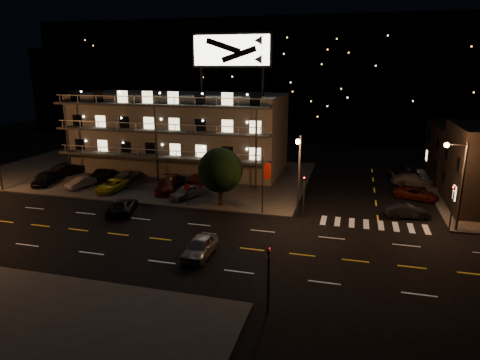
% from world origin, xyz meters
% --- Properties ---
extents(ground, '(140.00, 140.00, 0.00)m').
position_xyz_m(ground, '(0.00, 0.00, 0.00)').
color(ground, black).
rests_on(ground, ground).
extents(curb_nw, '(44.00, 24.00, 0.15)m').
position_xyz_m(curb_nw, '(-14.00, 20.00, 0.07)').
color(curb_nw, '#3C3C39').
rests_on(curb_nw, ground).
extents(motel, '(28.00, 13.80, 18.10)m').
position_xyz_m(motel, '(-9.94, 23.88, 5.34)').
color(motel, gray).
rests_on(motel, ground).
extents(hill_backdrop, '(120.00, 25.00, 24.00)m').
position_xyz_m(hill_backdrop, '(-5.94, 68.78, 11.55)').
color(hill_backdrop, black).
rests_on(hill_backdrop, ground).
extents(streetlight_nc, '(0.44, 1.92, 8.00)m').
position_xyz_m(streetlight_nc, '(8.50, 7.94, 4.96)').
color(streetlight_nc, '#2D2D30').
rests_on(streetlight_nc, ground).
extents(streetlight_ne, '(1.92, 0.44, 8.00)m').
position_xyz_m(streetlight_ne, '(22.14, 8.30, 4.96)').
color(streetlight_ne, '#2D2D30').
rests_on(streetlight_ne, ground).
extents(signal_nw, '(0.20, 0.27, 4.60)m').
position_xyz_m(signal_nw, '(9.00, 8.50, 2.57)').
color(signal_nw, '#2D2D30').
rests_on(signal_nw, ground).
extents(signal_sw, '(0.20, 0.27, 4.60)m').
position_xyz_m(signal_sw, '(9.00, -8.50, 2.57)').
color(signal_sw, '#2D2D30').
rests_on(signal_sw, ground).
extents(signal_ne, '(0.27, 0.20, 4.60)m').
position_xyz_m(signal_ne, '(22.00, 8.50, 2.57)').
color(signal_ne, '#2D2D30').
rests_on(signal_ne, ground).
extents(banner_north, '(0.83, 0.16, 6.40)m').
position_xyz_m(banner_north, '(5.09, 8.40, 3.43)').
color(banner_north, '#2D2D30').
rests_on(banner_north, ground).
extents(stop_sign, '(0.91, 0.11, 2.61)m').
position_xyz_m(stop_sign, '(-3.00, 8.57, 1.71)').
color(stop_sign, '#2D2D30').
rests_on(stop_sign, ground).
extents(tree, '(4.78, 4.60, 6.02)m').
position_xyz_m(tree, '(0.26, 9.66, 3.73)').
color(tree, black).
rests_on(tree, curb_nw).
extents(lot_car_0, '(3.14, 4.86, 1.54)m').
position_xyz_m(lot_car_0, '(-22.83, 11.54, 0.92)').
color(lot_car_0, black).
rests_on(lot_car_0, curb_nw).
extents(lot_car_1, '(2.31, 4.05, 1.26)m').
position_xyz_m(lot_car_1, '(-17.71, 11.49, 0.78)').
color(lot_car_1, gray).
rests_on(lot_car_1, curb_nw).
extents(lot_car_2, '(2.39, 4.78, 1.30)m').
position_xyz_m(lot_car_2, '(-13.39, 11.29, 0.80)').
color(lot_car_2, '#CBC613').
rests_on(lot_car_2, curb_nw).
extents(lot_car_3, '(3.23, 5.57, 1.52)m').
position_xyz_m(lot_car_3, '(-7.10, 12.72, 0.91)').
color(lot_car_3, '#54180C').
rests_on(lot_car_3, curb_nw).
extents(lot_car_4, '(2.97, 4.40, 1.39)m').
position_xyz_m(lot_car_4, '(-4.13, 10.90, 0.85)').
color(lot_car_4, gray).
rests_on(lot_car_4, curb_nw).
extents(lot_car_5, '(3.26, 4.95, 1.54)m').
position_xyz_m(lot_car_5, '(-23.02, 16.65, 0.92)').
color(lot_car_5, black).
rests_on(lot_car_5, curb_nw).
extents(lot_car_6, '(3.71, 5.53, 1.41)m').
position_xyz_m(lot_car_6, '(-17.41, 15.58, 0.85)').
color(lot_car_6, black).
rests_on(lot_car_6, curb_nw).
extents(lot_car_7, '(2.22, 4.76, 1.35)m').
position_xyz_m(lot_car_7, '(-13.89, 15.92, 0.82)').
color(lot_car_7, gray).
rests_on(lot_car_7, curb_nw).
extents(lot_car_8, '(3.01, 4.25, 1.34)m').
position_xyz_m(lot_car_8, '(-6.85, 15.46, 0.82)').
color(lot_car_8, black).
rests_on(lot_car_8, curb_nw).
extents(lot_car_9, '(2.54, 4.42, 1.38)m').
position_xyz_m(lot_car_9, '(-4.19, 16.71, 0.84)').
color(lot_car_9, '#54180C').
rests_on(lot_car_9, curb_nw).
extents(side_car_0, '(4.24, 2.10, 1.34)m').
position_xyz_m(side_car_0, '(18.71, 10.94, 0.67)').
color(side_car_0, black).
rests_on(side_car_0, ground).
extents(side_car_1, '(5.10, 3.53, 1.29)m').
position_xyz_m(side_car_1, '(20.26, 17.53, 0.65)').
color(side_car_1, '#54180C').
rests_on(side_car_1, ground).
extents(side_car_2, '(5.05, 2.12, 1.45)m').
position_xyz_m(side_car_2, '(20.51, 23.39, 0.73)').
color(side_car_2, gray).
rests_on(side_car_2, ground).
extents(side_car_3, '(4.35, 2.28, 1.41)m').
position_xyz_m(side_car_3, '(19.83, 28.26, 0.71)').
color(side_car_3, black).
rests_on(side_car_3, ground).
extents(road_car_east, '(1.86, 4.53, 1.54)m').
position_xyz_m(road_car_east, '(2.42, -2.30, 0.77)').
color(road_car_east, gray).
rests_on(road_car_east, ground).
extents(road_car_west, '(3.79, 5.56, 1.41)m').
position_xyz_m(road_car_west, '(-8.52, 5.17, 0.71)').
color(road_car_west, black).
rests_on(road_car_west, ground).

